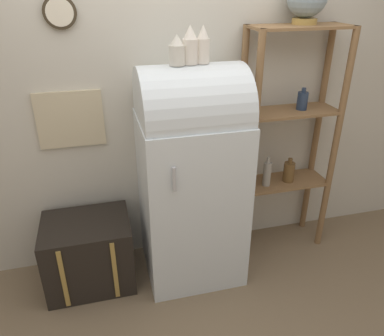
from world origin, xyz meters
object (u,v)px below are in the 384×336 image
Objects in this scene: refrigerator at (191,174)px; vase_center at (190,46)px; suitcase_trunk at (89,252)px; vase_left at (177,51)px; vase_right at (203,46)px.

vase_center reaches higher than refrigerator.
vase_center is (0.76, -0.04, 1.44)m from suitcase_trunk.
vase_left is at bearing -170.90° from refrigerator.
refrigerator is 7.00× the size of vase_center.
vase_left is at bearing -172.05° from vase_center.
suitcase_trunk is at bearing 177.29° from vase_right.
vase_right is (0.08, -0.00, -0.00)m from vase_center.
refrigerator is 0.96m from suitcase_trunk.
suitcase_trunk is 2.72× the size of vase_right.
vase_center and vase_right have the same top height.
vase_left is (-0.09, -0.01, 0.85)m from refrigerator.
vase_right is at bearing -3.07° from refrigerator.
refrigerator is at bearing 176.93° from vase_right.
suitcase_trunk is 1.57m from vase_left.
vase_right reaches higher than refrigerator.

